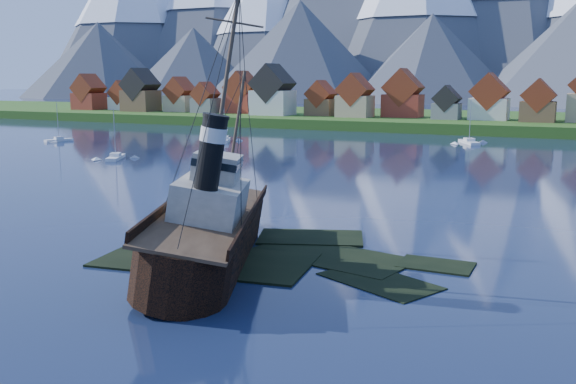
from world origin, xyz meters
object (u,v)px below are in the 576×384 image
at_px(sailboat_a, 116,158).
at_px(sailboat_e, 469,143).
at_px(tugboat_wreck, 213,226).
at_px(sailboat_c, 225,141).
at_px(sailboat_b, 59,141).

height_order(sailboat_a, sailboat_e, sailboat_e).
relative_size(tugboat_wreck, sailboat_a, 2.95).
bearing_deg(tugboat_wreck, sailboat_e, 66.84).
bearing_deg(sailboat_c, tugboat_wreck, -85.23).
relative_size(sailboat_a, sailboat_c, 0.90).
bearing_deg(sailboat_b, sailboat_a, -11.22).
distance_m(sailboat_a, sailboat_e, 81.68).
relative_size(sailboat_a, sailboat_e, 0.92).
distance_m(tugboat_wreck, sailboat_a, 73.92).
height_order(tugboat_wreck, sailboat_e, tugboat_wreck).
relative_size(sailboat_c, sailboat_e, 1.02).
height_order(sailboat_b, sailboat_c, sailboat_c).
bearing_deg(sailboat_a, sailboat_b, 121.85).
bearing_deg(sailboat_a, tugboat_wreck, -70.69).
bearing_deg(sailboat_e, tugboat_wreck, -119.57).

